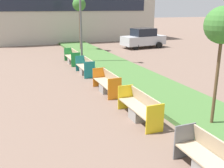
{
  "coord_description": "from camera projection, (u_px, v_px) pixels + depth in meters",
  "views": [
    {
      "loc": [
        -3.07,
        2.45,
        3.81
      ],
      "look_at": [
        0.9,
        12.59,
        0.6
      ],
      "focal_mm": 42.0,
      "sensor_mm": 36.0,
      "label": 1
    }
  ],
  "objects": [
    {
      "name": "planter_grass_strip",
      "position": [
        164.0,
        93.0,
        11.78
      ],
      "size": [
        2.8,
        120.0,
        0.18
      ],
      "color": "#426B33",
      "rests_on": "ground"
    },
    {
      "name": "building_backdrop",
      "position": [
        68.0,
        9.0,
        31.49
      ],
      "size": [
        18.62,
        8.95,
        7.26
      ],
      "color": "#B2AD9E",
      "rests_on": "ground"
    },
    {
      "name": "bench_grey_frame",
      "position": [
        211.0,
        164.0,
        5.99
      ],
      "size": [
        0.65,
        1.93,
        0.94
      ],
      "color": "gray",
      "rests_on": "ground"
    },
    {
      "name": "bench_yellow_frame",
      "position": [
        140.0,
        109.0,
        9.16
      ],
      "size": [
        0.65,
        2.27,
        0.94
      ],
      "color": "gray",
      "rests_on": "ground"
    },
    {
      "name": "bench_orange_frame",
      "position": [
        107.0,
        85.0,
        12.09
      ],
      "size": [
        0.65,
        2.13,
        0.94
      ],
      "color": "gray",
      "rests_on": "ground"
    },
    {
      "name": "bench_teal_frame",
      "position": [
        85.0,
        68.0,
        15.34
      ],
      "size": [
        0.65,
        1.97,
        0.94
      ],
      "color": "gray",
      "rests_on": "ground"
    },
    {
      "name": "bench_green_frame",
      "position": [
        72.0,
        58.0,
        18.3
      ],
      "size": [
        0.65,
        2.29,
        0.94
      ],
      "color": "gray",
      "rests_on": "ground"
    },
    {
      "name": "sapling_tree_near",
      "position": [
        223.0,
        26.0,
        7.7
      ],
      "size": [
        1.11,
        1.11,
        3.85
      ],
      "color": "brown",
      "rests_on": "ground"
    },
    {
      "name": "sapling_tree_far",
      "position": [
        79.0,
        5.0,
        22.4
      ],
      "size": [
        1.13,
        1.13,
        4.6
      ],
      "color": "brown",
      "rests_on": "ground"
    },
    {
      "name": "parked_car_distant",
      "position": [
        143.0,
        38.0,
        25.23
      ],
      "size": [
        4.37,
        2.21,
        1.86
      ],
      "rotation": [
        0.0,
        0.0,
        0.11
      ],
      "color": "#B7BABF",
      "rests_on": "ground"
    }
  ]
}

